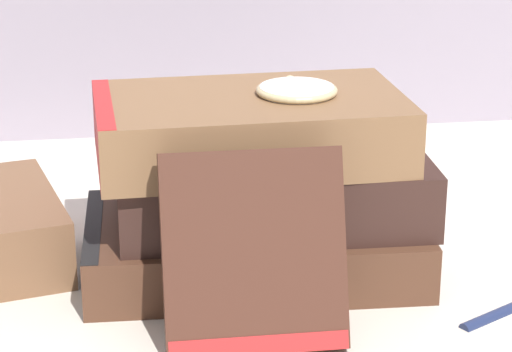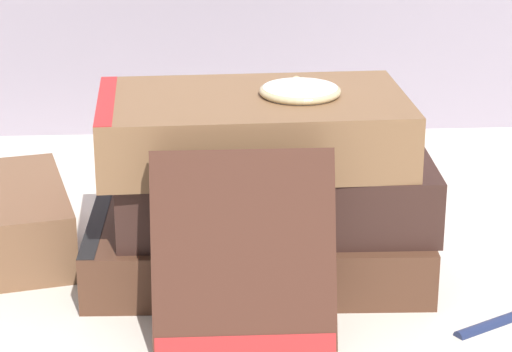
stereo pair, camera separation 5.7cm
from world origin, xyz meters
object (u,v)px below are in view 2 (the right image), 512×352
pocket_watch (300,91)px  reading_glasses (200,197)px  book_flat_top (245,128)px  book_flat_bottom (249,244)px  book_flat_middle (268,187)px  book_leaning_front (249,259)px

pocket_watch → reading_glasses: 0.22m
book_flat_top → pocket_watch: pocket_watch is taller
book_flat_bottom → book_flat_middle: 0.05m
book_leaning_front → reading_glasses: (-0.03, 0.26, -0.06)m
book_flat_bottom → book_flat_top: (-0.00, -0.00, 0.09)m
book_flat_bottom → book_leaning_front: 0.12m
book_flat_bottom → book_leaning_front: (-0.01, -0.11, 0.04)m
book_flat_top → book_leaning_front: (-0.00, -0.11, -0.05)m
book_leaning_front → pocket_watch: 0.14m
book_leaning_front → pocket_watch: bearing=68.9°
pocket_watch → reading_glasses: size_ratio=0.58×
book_flat_top → reading_glasses: bearing=100.0°
pocket_watch → reading_glasses: bearing=115.3°
book_leaning_front → reading_glasses: 0.27m
book_flat_middle → reading_glasses: 0.17m
reading_glasses → book_flat_top: bearing=-70.9°
book_flat_top → book_leaning_front: book_flat_top is taller
book_leaning_front → pocket_watch: pocket_watch is taller
book_flat_middle → pocket_watch: (0.02, -0.00, 0.07)m
book_leaning_front → pocket_watch: (0.04, 0.11, 0.08)m
book_flat_top → reading_glasses: book_flat_top is taller
reading_glasses → pocket_watch: bearing=-57.6°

